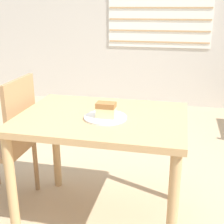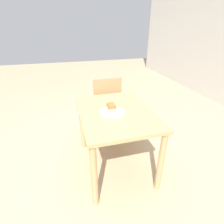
# 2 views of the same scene
# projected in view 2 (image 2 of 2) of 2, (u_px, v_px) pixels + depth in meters

# --- Properties ---
(ground_plane) EXTENTS (14.00, 14.00, 0.00)m
(ground_plane) POSITION_uv_depth(u_px,v_px,m) (101.00, 165.00, 2.26)
(ground_plane) COLOR tan
(dining_table_near) EXTENTS (1.05, 0.79, 0.77)m
(dining_table_near) POSITION_uv_depth(u_px,v_px,m) (116.00, 120.00, 1.97)
(dining_table_near) COLOR tan
(dining_table_near) RESTS_ON ground_plane
(chair_near_window) EXTENTS (0.42, 0.42, 0.96)m
(chair_near_window) POSITION_uv_depth(u_px,v_px,m) (106.00, 105.00, 2.66)
(chair_near_window) COLOR #9E754C
(chair_near_window) RESTS_ON ground_plane
(plate) EXTENTS (0.26, 0.26, 0.01)m
(plate) POSITION_uv_depth(u_px,v_px,m) (112.00, 112.00, 1.88)
(plate) COLOR white
(plate) RESTS_ON dining_table_near
(cake_slice) EXTENTS (0.12, 0.08, 0.09)m
(cake_slice) POSITION_uv_depth(u_px,v_px,m) (111.00, 108.00, 1.84)
(cake_slice) COLOR #E5CC89
(cake_slice) RESTS_ON plate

